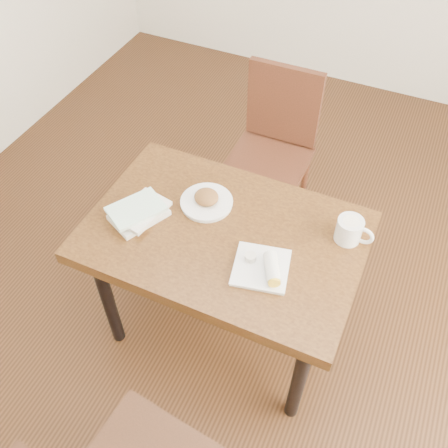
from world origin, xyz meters
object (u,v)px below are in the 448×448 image
at_px(table, 224,246).
at_px(plate_burrito, 264,268).
at_px(plate_scone, 207,200).
at_px(book_stack, 139,212).
at_px(chair_far, 274,143).
at_px(coffee_mug, 350,230).

relative_size(table, plate_burrito, 4.55).
height_order(plate_scone, plate_burrito, plate_scone).
bearing_deg(plate_scone, book_stack, -140.62).
bearing_deg(chair_far, plate_scone, -93.40).
bearing_deg(plate_burrito, book_stack, 175.42).
height_order(plate_burrito, book_stack, plate_burrito).
distance_m(chair_far, coffee_mug, 0.92).
relative_size(coffee_mug, plate_burrito, 0.63).
height_order(table, chair_far, chair_far).
distance_m(table, book_stack, 0.38).
bearing_deg(chair_far, coffee_mug, -50.77).
xyz_separation_m(plate_scone, coffee_mug, (0.60, 0.06, 0.03)).
distance_m(chair_far, book_stack, 0.99).
xyz_separation_m(table, plate_scone, (-0.13, 0.11, 0.11)).
xyz_separation_m(coffee_mug, plate_burrito, (-0.25, -0.29, -0.03)).
distance_m(chair_far, plate_scone, 0.78).
relative_size(plate_burrito, book_stack, 0.92).
height_order(plate_scone, book_stack, plate_scone).
distance_m(coffee_mug, plate_burrito, 0.38).
relative_size(chair_far, book_stack, 3.54).
height_order(coffee_mug, plate_burrito, coffee_mug).
bearing_deg(coffee_mug, table, -159.68).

